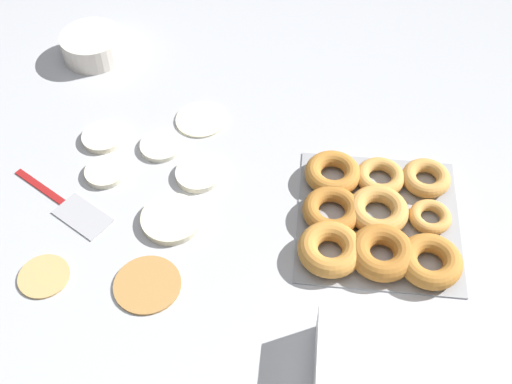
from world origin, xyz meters
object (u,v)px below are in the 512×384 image
Objects in this scene: pancake_4 at (171,219)px; pancake_5 at (161,146)px; donut_tray at (374,220)px; pancake_3 at (103,137)px; batter_bowl at (92,46)px; spatula at (73,209)px; pancake_1 at (44,276)px; pancake_7 at (199,174)px; pancake_0 at (105,172)px; container_stack at (364,361)px; pancake_2 at (147,284)px; pancake_6 at (201,119)px.

pancake_4 reaches higher than pancake_5.
pancake_3 is at bearing 73.33° from donut_tray.
batter_bowl is 0.63× the size of spatula.
pancake_7 is (0.26, -0.23, 0.00)m from pancake_1.
pancake_7 is 0.64× the size of batter_bowl.
pancake_0 is at bearing 82.07° from donut_tray.
pancake_5 is at bearing 42.48° from container_stack.
pancake_2 reaches higher than pancake_1.
batter_bowl reaches higher than donut_tray.
donut_tray reaches higher than pancake_7.
container_stack is at bearing -108.11° from pancake_2.
pancake_6 is 0.48× the size of spatula.
pancake_1 is 0.18m from pancake_2.
pancake_0 is at bearing 98.80° from spatula.
container_stack reaches higher than pancake_7.
pancake_3 is at bearing 17.55° from pancake_0.
spatula is at bearing -170.10° from batter_bowl.
pancake_1 is at bearing 152.99° from pancake_6.
pancake_5 is 0.22m from spatula.
pancake_5 is at bearing -94.67° from pancake_3.
pancake_2 is 1.10× the size of pancake_6.
pancake_5 is 0.59× the size of container_stack.
pancake_3 is 0.21m from pancake_6.
pancake_5 is (-0.01, -0.12, -0.00)m from pancake_3.
pancake_0 is 0.18m from pancake_7.
pancake_0 reaches higher than pancake_6.
donut_tray is 0.29m from container_stack.
container_stack reaches higher than pancake_5.
pancake_1 is 0.34m from pancake_7.
pancake_2 is at bearing 173.60° from pancake_4.
container_stack is (-0.12, -0.55, 0.04)m from pancake_1.
pancake_3 is 0.61× the size of batter_bowl.
pancake_0 is at bearing 136.07° from pancake_6.
pancake_7 is (0.11, -0.03, -0.00)m from pancake_4.
batter_bowl is (0.35, 0.12, 0.02)m from pancake_0.
container_stack is at bearing -137.52° from pancake_5.
container_stack is at bearing -139.74° from pancake_7.
pancake_5 is (0.32, 0.04, 0.00)m from pancake_2.
batter_bowl reaches higher than pancake_5.
spatula is at bearing 142.81° from pancake_5.
pancake_1 is 1.04× the size of pancake_5.
pancake_3 is at bearing 26.23° from pancake_2.
pancake_6 is (0.17, -0.16, -0.00)m from pancake_0.
container_stack is at bearing -126.63° from pancake_4.
pancake_0 is 0.13m from pancake_5.
pancake_7 reaches higher than pancake_5.
pancake_7 reaches higher than pancake_6.
donut_tray is at bearing -85.71° from pancake_4.
donut_tray is (0.17, -0.57, 0.02)m from pancake_1.
pancake_1 is at bearing 90.62° from pancake_2.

